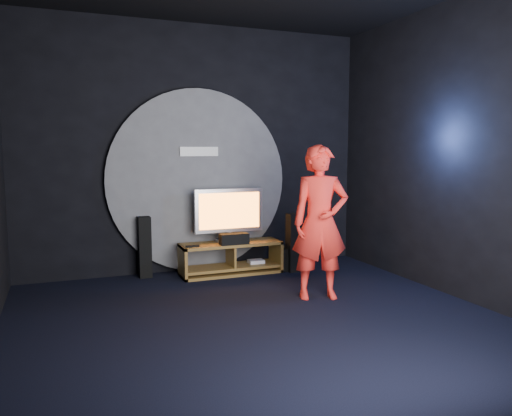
{
  "coord_description": "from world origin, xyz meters",
  "views": [
    {
      "loc": [
        -1.84,
        -4.5,
        1.77
      ],
      "look_at": [
        0.34,
        1.05,
        1.05
      ],
      "focal_mm": 35.0,
      "sensor_mm": 36.0,
      "label": 1
    }
  ],
  "objects_px": {
    "media_console": "(231,260)",
    "subwoofer": "(287,258)",
    "tv": "(229,213)",
    "player": "(320,222)",
    "tower_speaker_left": "(145,247)",
    "tower_speaker_right": "(293,243)"
  },
  "relations": [
    {
      "from": "tv",
      "to": "tower_speaker_right",
      "type": "height_order",
      "value": "tv"
    },
    {
      "from": "media_console",
      "to": "subwoofer",
      "type": "xyz_separation_m",
      "value": [
        0.84,
        -0.05,
        -0.03
      ]
    },
    {
      "from": "tv",
      "to": "player",
      "type": "bearing_deg",
      "value": -67.92
    },
    {
      "from": "subwoofer",
      "to": "player",
      "type": "distance_m",
      "value": 1.6
    },
    {
      "from": "tower_speaker_left",
      "to": "subwoofer",
      "type": "distance_m",
      "value": 2.05
    },
    {
      "from": "media_console",
      "to": "tower_speaker_right",
      "type": "relative_size",
      "value": 1.7
    },
    {
      "from": "tower_speaker_right",
      "to": "player",
      "type": "relative_size",
      "value": 0.46
    },
    {
      "from": "tv",
      "to": "tower_speaker_right",
      "type": "bearing_deg",
      "value": -15.87
    },
    {
      "from": "tv",
      "to": "tower_speaker_left",
      "type": "bearing_deg",
      "value": 170.17
    },
    {
      "from": "media_console",
      "to": "tower_speaker_left",
      "type": "xyz_separation_m",
      "value": [
        -1.16,
        0.27,
        0.22
      ]
    },
    {
      "from": "tv",
      "to": "tower_speaker_left",
      "type": "distance_m",
      "value": 1.25
    },
    {
      "from": "subwoofer",
      "to": "player",
      "type": "xyz_separation_m",
      "value": [
        -0.23,
        -1.4,
        0.74
      ]
    },
    {
      "from": "media_console",
      "to": "tower_speaker_right",
      "type": "bearing_deg",
      "value": -11.85
    },
    {
      "from": "tv",
      "to": "subwoofer",
      "type": "relative_size",
      "value": 3.03
    },
    {
      "from": "media_console",
      "to": "player",
      "type": "distance_m",
      "value": 1.73
    },
    {
      "from": "tv",
      "to": "player",
      "type": "distance_m",
      "value": 1.64
    },
    {
      "from": "tower_speaker_left",
      "to": "player",
      "type": "xyz_separation_m",
      "value": [
        1.77,
        -1.72,
        0.48
      ]
    },
    {
      "from": "media_console",
      "to": "player",
      "type": "xyz_separation_m",
      "value": [
        0.61,
        -1.46,
        0.71
      ]
    },
    {
      "from": "media_console",
      "to": "subwoofer",
      "type": "relative_size",
      "value": 4.36
    },
    {
      "from": "media_console",
      "to": "subwoofer",
      "type": "bearing_deg",
      "value": -3.62
    },
    {
      "from": "tower_speaker_left",
      "to": "media_console",
      "type": "bearing_deg",
      "value": -12.95
    },
    {
      "from": "player",
      "to": "tower_speaker_right",
      "type": "bearing_deg",
      "value": 92.95
    }
  ]
}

